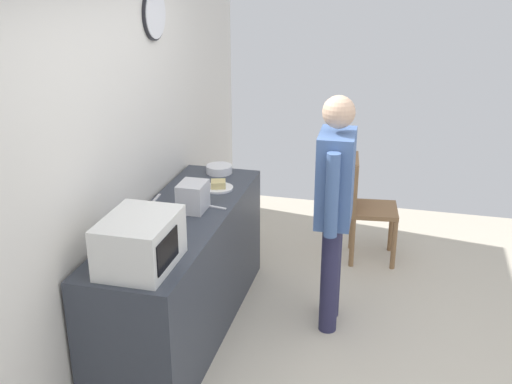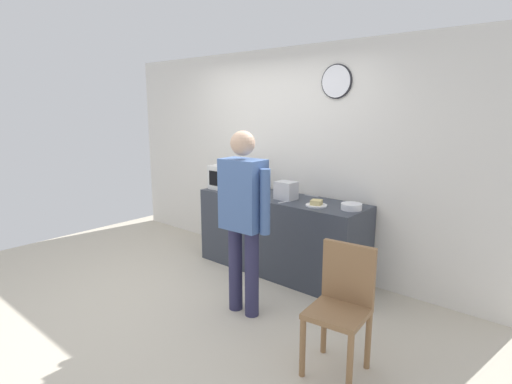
{
  "view_description": "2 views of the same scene",
  "coord_description": "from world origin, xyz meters",
  "px_view_note": "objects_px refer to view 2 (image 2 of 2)",
  "views": [
    {
      "loc": [
        -3.36,
        -0.22,
        2.6
      ],
      "look_at": [
        0.58,
        0.76,
        1.01
      ],
      "focal_mm": 43.69,
      "sensor_mm": 36.0,
      "label": 1
    },
    {
      "loc": [
        3.07,
        -2.41,
        1.91
      ],
      "look_at": [
        0.33,
        0.75,
        1.04
      ],
      "focal_mm": 28.59,
      "sensor_mm": 36.0,
      "label": 2
    }
  ],
  "objects_px": {
    "salad_bowl": "(351,207)",
    "spoon_utensil": "(312,196)",
    "microwave": "(232,177)",
    "wooden_chair": "(342,302)",
    "fork_utensil": "(284,202)",
    "sandwich_plate": "(316,204)",
    "person_standing": "(243,210)",
    "toaster": "(286,190)"
  },
  "relations": [
    {
      "from": "toaster",
      "to": "person_standing",
      "type": "xyz_separation_m",
      "value": [
        0.23,
        -0.95,
        -0.0
      ]
    },
    {
      "from": "toaster",
      "to": "wooden_chair",
      "type": "relative_size",
      "value": 0.23
    },
    {
      "from": "spoon_utensil",
      "to": "sandwich_plate",
      "type": "bearing_deg",
      "value": -50.93
    },
    {
      "from": "sandwich_plate",
      "to": "fork_utensil",
      "type": "height_order",
      "value": "sandwich_plate"
    },
    {
      "from": "spoon_utensil",
      "to": "toaster",
      "type": "bearing_deg",
      "value": -110.57
    },
    {
      "from": "sandwich_plate",
      "to": "toaster",
      "type": "distance_m",
      "value": 0.44
    },
    {
      "from": "wooden_chair",
      "to": "sandwich_plate",
      "type": "bearing_deg",
      "value": 130.62
    },
    {
      "from": "salad_bowl",
      "to": "spoon_utensil",
      "type": "height_order",
      "value": "salad_bowl"
    },
    {
      "from": "toaster",
      "to": "spoon_utensil",
      "type": "distance_m",
      "value": 0.37
    },
    {
      "from": "sandwich_plate",
      "to": "wooden_chair",
      "type": "relative_size",
      "value": 0.24
    },
    {
      "from": "wooden_chair",
      "to": "salad_bowl",
      "type": "bearing_deg",
      "value": 115.7
    },
    {
      "from": "microwave",
      "to": "toaster",
      "type": "height_order",
      "value": "microwave"
    },
    {
      "from": "salad_bowl",
      "to": "wooden_chair",
      "type": "bearing_deg",
      "value": -64.3
    },
    {
      "from": "microwave",
      "to": "person_standing",
      "type": "height_order",
      "value": "person_standing"
    },
    {
      "from": "toaster",
      "to": "person_standing",
      "type": "bearing_deg",
      "value": -76.6
    },
    {
      "from": "toaster",
      "to": "fork_utensil",
      "type": "bearing_deg",
      "value": -60.03
    },
    {
      "from": "sandwich_plate",
      "to": "wooden_chair",
      "type": "distance_m",
      "value": 1.45
    },
    {
      "from": "salad_bowl",
      "to": "wooden_chair",
      "type": "relative_size",
      "value": 0.22
    },
    {
      "from": "sandwich_plate",
      "to": "wooden_chair",
      "type": "bearing_deg",
      "value": -49.38
    },
    {
      "from": "fork_utensil",
      "to": "wooden_chair",
      "type": "height_order",
      "value": "wooden_chair"
    },
    {
      "from": "sandwich_plate",
      "to": "spoon_utensil",
      "type": "bearing_deg",
      "value": 129.07
    },
    {
      "from": "fork_utensil",
      "to": "person_standing",
      "type": "bearing_deg",
      "value": -79.64
    },
    {
      "from": "toaster",
      "to": "person_standing",
      "type": "distance_m",
      "value": 0.98
    },
    {
      "from": "person_standing",
      "to": "wooden_chair",
      "type": "xyz_separation_m",
      "value": [
        1.11,
        -0.15,
        -0.48
      ]
    },
    {
      "from": "person_standing",
      "to": "microwave",
      "type": "bearing_deg",
      "value": 138.04
    },
    {
      "from": "person_standing",
      "to": "fork_utensil",
      "type": "bearing_deg",
      "value": 100.36
    },
    {
      "from": "salad_bowl",
      "to": "toaster",
      "type": "relative_size",
      "value": 0.96
    },
    {
      "from": "fork_utensil",
      "to": "wooden_chair",
      "type": "relative_size",
      "value": 0.18
    },
    {
      "from": "sandwich_plate",
      "to": "person_standing",
      "type": "relative_size",
      "value": 0.13
    },
    {
      "from": "microwave",
      "to": "wooden_chair",
      "type": "relative_size",
      "value": 0.53
    },
    {
      "from": "spoon_utensil",
      "to": "wooden_chair",
      "type": "bearing_deg",
      "value": -49.78
    },
    {
      "from": "salad_bowl",
      "to": "person_standing",
      "type": "bearing_deg",
      "value": -118.84
    },
    {
      "from": "salad_bowl",
      "to": "wooden_chair",
      "type": "xyz_separation_m",
      "value": [
        0.56,
        -1.16,
        -0.41
      ]
    },
    {
      "from": "salad_bowl",
      "to": "fork_utensil",
      "type": "height_order",
      "value": "salad_bowl"
    },
    {
      "from": "fork_utensil",
      "to": "person_standing",
      "type": "xyz_separation_m",
      "value": [
        0.15,
        -0.82,
        0.09
      ]
    },
    {
      "from": "person_standing",
      "to": "wooden_chair",
      "type": "relative_size",
      "value": 1.82
    },
    {
      "from": "sandwich_plate",
      "to": "person_standing",
      "type": "bearing_deg",
      "value": -102.72
    },
    {
      "from": "sandwich_plate",
      "to": "salad_bowl",
      "type": "relative_size",
      "value": 1.07
    },
    {
      "from": "microwave",
      "to": "wooden_chair",
      "type": "height_order",
      "value": "microwave"
    },
    {
      "from": "toaster",
      "to": "salad_bowl",
      "type": "bearing_deg",
      "value": 3.82
    },
    {
      "from": "microwave",
      "to": "toaster",
      "type": "bearing_deg",
      "value": -1.01
    },
    {
      "from": "microwave",
      "to": "salad_bowl",
      "type": "bearing_deg",
      "value": 1.3
    }
  ]
}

